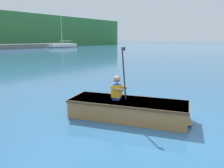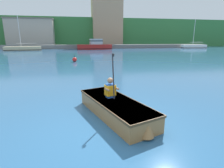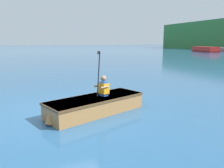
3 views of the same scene
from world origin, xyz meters
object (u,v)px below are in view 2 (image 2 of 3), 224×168
at_px(person_paddler, 110,89).
at_px(channel_buoy, 75,60).
at_px(moored_boat_dock_west_end, 23,49).
at_px(rowboat_foreground, 116,107).
at_px(moored_boat_dock_center_far, 95,46).
at_px(moored_boat_dock_west_inner, 194,47).

height_order(person_paddler, channel_buoy, person_paddler).
relative_size(moored_boat_dock_west_end, rowboat_foreground, 2.26).
height_order(moored_boat_dock_west_end, moored_boat_dock_center_far, moored_boat_dock_west_end).
bearing_deg(channel_buoy, rowboat_foreground, -83.44).
xyz_separation_m(moored_boat_dock_west_inner, person_paddler, (-26.58, -34.40, 0.33)).
height_order(moored_boat_dock_center_far, person_paddler, moored_boat_dock_center_far).
distance_m(moored_boat_dock_west_inner, person_paddler, 43.47).
height_order(moored_boat_dock_west_end, person_paddler, moored_boat_dock_west_end).
bearing_deg(channel_buoy, moored_boat_dock_center_far, 79.99).
bearing_deg(person_paddler, moored_boat_dock_west_inner, 52.30).
relative_size(moored_boat_dock_west_end, moored_boat_dock_west_inner, 1.05).
relative_size(moored_boat_dock_center_far, person_paddler, 5.85).
height_order(moored_boat_dock_center_far, channel_buoy, moored_boat_dock_center_far).
relative_size(moored_boat_dock_center_far, rowboat_foreground, 2.47).
bearing_deg(moored_boat_dock_west_inner, rowboat_foreground, -127.35).
xyz_separation_m(moored_boat_dock_center_far, person_paddler, (-2.45, -34.26, -0.05)).
distance_m(moored_boat_dock_west_end, moored_boat_dock_center_far, 14.32).
bearing_deg(channel_buoy, moored_boat_dock_west_end, 117.40).
height_order(moored_boat_dock_west_inner, person_paddler, moored_boat_dock_west_inner).
relative_size(rowboat_foreground, person_paddler, 2.36).
bearing_deg(moored_boat_dock_west_inner, channel_buoy, -142.05).
distance_m(moored_boat_dock_center_far, person_paddler, 34.35).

